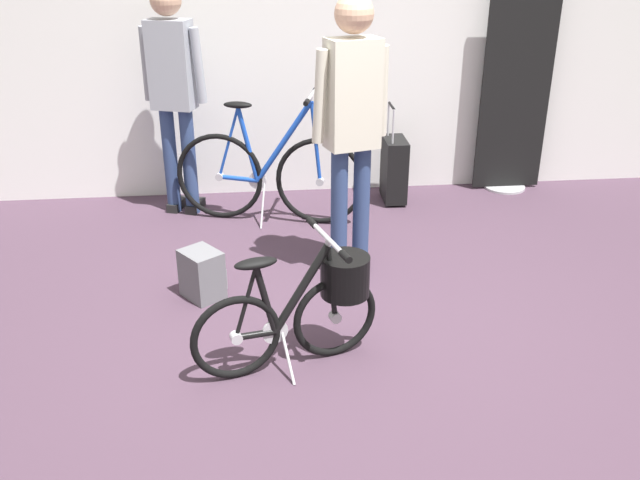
{
  "coord_description": "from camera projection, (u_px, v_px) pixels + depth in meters",
  "views": [
    {
      "loc": [
        -0.5,
        -3.19,
        2.15
      ],
      "look_at": [
        -0.14,
        0.26,
        0.55
      ],
      "focal_mm": 38.44,
      "sensor_mm": 36.0,
      "label": 1
    }
  ],
  "objects": [
    {
      "name": "ground_plane",
      "position": [
        350.0,
        348.0,
        3.83
      ],
      "size": [
        7.08,
        7.08,
        0.0
      ],
      "primitive_type": "plane",
      "color": "#473342"
    },
    {
      "name": "back_wall",
      "position": [
        308.0,
        3.0,
        5.5
      ],
      "size": [
        7.08,
        0.1,
        3.16
      ],
      "primitive_type": "cube",
      "color": "white",
      "rests_on": "ground_plane"
    },
    {
      "name": "display_bike_left",
      "position": [
        269.0,
        174.0,
        5.32
      ],
      "size": [
        1.46,
        0.55,
        1.04
      ],
      "color": "black",
      "rests_on": "ground_plane"
    },
    {
      "name": "floor_banner_stand",
      "position": [
        514.0,
        103.0,
        5.84
      ],
      "size": [
        0.6,
        0.36,
        1.7
      ],
      "color": "#B7B7BC",
      "rests_on": "ground_plane"
    },
    {
      "name": "rolling_suitcase",
      "position": [
        394.0,
        169.0,
        5.76
      ],
      "size": [
        0.19,
        0.37,
        0.83
      ],
      "color": "black",
      "rests_on": "ground_plane"
    },
    {
      "name": "folding_bike_foreground",
      "position": [
        310.0,
        302.0,
        3.57
      ],
      "size": [
        1.0,
        0.52,
        0.73
      ],
      "color": "black",
      "rests_on": "ground_plane"
    },
    {
      "name": "backpack_on_floor",
      "position": [
        203.0,
        274.0,
        4.29
      ],
      "size": [
        0.31,
        0.32,
        0.31
      ],
      "color": "slate",
      "rests_on": "ground_plane"
    },
    {
      "name": "visitor_near_wall",
      "position": [
        352.0,
        120.0,
        4.25
      ],
      "size": [
        0.52,
        0.34,
        1.8
      ],
      "color": "navy",
      "rests_on": "ground_plane"
    },
    {
      "name": "visitor_browsing",
      "position": [
        173.0,
        86.0,
        5.23
      ],
      "size": [
        0.51,
        0.34,
        1.77
      ],
      "color": "navy",
      "rests_on": "ground_plane"
    }
  ]
}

